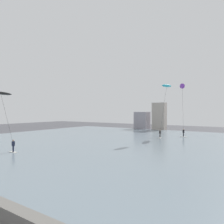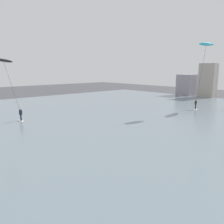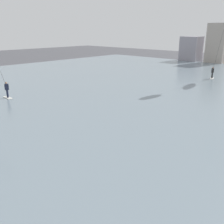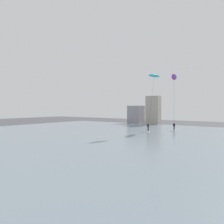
# 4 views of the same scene
# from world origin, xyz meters

# --- Properties ---
(water_bay) EXTENTS (84.00, 52.00, 0.10)m
(water_bay) POSITION_xyz_m (0.00, 31.18, 0.05)
(water_bay) COLOR slate
(water_bay) RESTS_ON ground
(far_shore_buildings) EXTENTS (39.36, 4.18, 7.98)m
(far_shore_buildings) POSITION_xyz_m (-3.17, 57.93, 2.78)
(far_shore_buildings) COLOR gray
(far_shore_buildings) RESTS_ON ground
(kitesurfer_cyan) EXTENTS (3.06, 3.81, 10.49)m
(kitesurfer_cyan) POSITION_xyz_m (-5.68, 37.94, 9.43)
(kitesurfer_cyan) COLOR silver
(kitesurfer_cyan) RESTS_ON water_bay
(kitesurfer_purple) EXTENTS (2.80, 4.91, 11.63)m
(kitesurfer_purple) POSITION_xyz_m (-4.84, 46.17, 10.18)
(kitesurfer_purple) COLOR silver
(kitesurfer_purple) RESTS_ON water_bay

